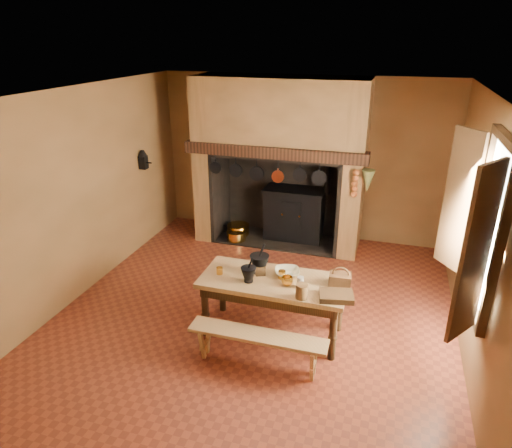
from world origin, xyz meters
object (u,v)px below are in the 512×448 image
(coffee_grinder, at_px, (260,269))
(mixing_bowl, at_px, (287,272))
(wicker_basket, at_px, (340,279))
(work_table, at_px, (273,288))
(bench_front, at_px, (258,342))
(iron_range, at_px, (295,213))

(coffee_grinder, relative_size, mixing_bowl, 0.62)
(mixing_bowl, bearing_deg, wicker_basket, -4.32)
(work_table, bearing_deg, bench_front, -90.00)
(mixing_bowl, bearing_deg, iron_range, 100.37)
(bench_front, distance_m, coffee_grinder, 0.90)
(work_table, xyz_separation_m, bench_front, (0.00, -0.65, -0.31))
(iron_range, height_order, wicker_basket, iron_range)
(iron_range, xyz_separation_m, work_table, (0.36, -2.81, 0.14))
(wicker_basket, bearing_deg, iron_range, 108.70)
(work_table, relative_size, coffee_grinder, 9.27)
(iron_range, distance_m, coffee_grinder, 2.76)
(coffee_grinder, height_order, wicker_basket, wicker_basket)
(coffee_grinder, height_order, mixing_bowl, coffee_grinder)
(mixing_bowl, bearing_deg, bench_front, -99.14)
(work_table, distance_m, coffee_grinder, 0.28)
(iron_range, bearing_deg, mixing_bowl, -79.63)
(iron_range, relative_size, mixing_bowl, 5.38)
(work_table, distance_m, mixing_bowl, 0.25)
(iron_range, distance_m, mixing_bowl, 2.72)
(wicker_basket, bearing_deg, work_table, -176.31)
(bench_front, xyz_separation_m, wicker_basket, (0.76, 0.75, 0.50))
(work_table, distance_m, wicker_basket, 0.79)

